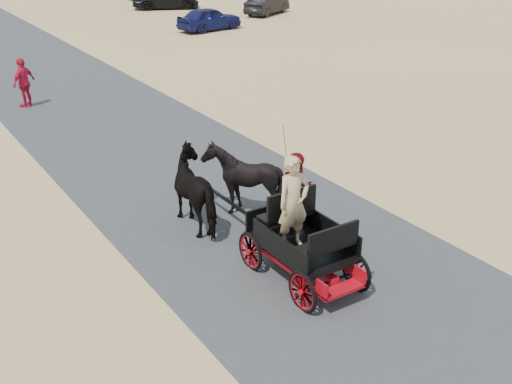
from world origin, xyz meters
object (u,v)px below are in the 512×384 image
car_b (267,4)px  car_a (209,19)px  horse_left (200,190)px  horse_right (243,179)px  carriage (302,261)px  pedestrian (24,82)px

car_b → car_a: bearing=88.8°
horse_left → horse_right: bearing=-180.0°
car_b → carriage: bearing=119.5°
horse_left → pedestrian: bearing=-86.1°
car_a → pedestrian: bearing=119.0°
pedestrian → car_a: size_ratio=0.46×
carriage → car_b: size_ratio=0.62×
horse_right → car_b: horse_right is taller
pedestrian → carriage: bearing=60.7°
carriage → horse_right: bearing=79.6°
pedestrian → car_a: (12.68, 9.47, -0.22)m
horse_left → car_b: (17.79, 23.84, -0.21)m
carriage → pedestrian: bearing=95.3°
horse_left → car_b: bearing=-126.7°
carriage → horse_left: 3.09m
carriage → horse_right: size_ratio=1.41×
horse_left → pedestrian: pedestrian is taller
carriage → car_a: 26.45m
horse_left → horse_right: horse_right is taller
horse_left → horse_right: 1.10m
horse_right → car_b: bearing=-125.0°
horse_left → car_a: bearing=-119.7°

